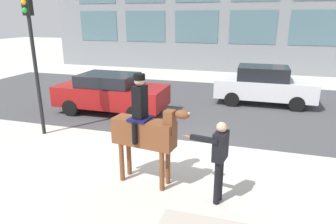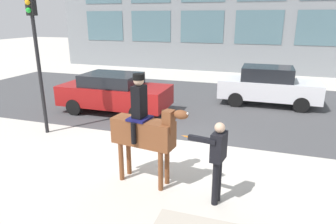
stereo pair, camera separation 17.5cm
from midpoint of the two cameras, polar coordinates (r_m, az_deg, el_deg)
ground_plane at (r=8.77m, az=-0.61°, el=-6.42°), size 80.00×80.00×0.00m
road_surface at (r=13.12m, az=5.51°, el=1.76°), size 24.92×8.50×0.01m
mounted_horse_lead at (r=6.46m, az=-5.17°, el=-3.34°), size 1.82×0.65×2.47m
pedestrian_bystander at (r=5.91m, az=8.85°, el=-8.30°), size 0.88×0.44×1.71m
street_car_near_lane at (r=11.80m, az=-11.21°, el=3.64°), size 4.22×1.89×1.51m
street_car_far_lane at (r=13.38m, az=17.43°, el=4.93°), size 4.07×1.80×1.61m
traffic_light at (r=9.87m, az=-25.00°, el=12.03°), size 0.24×0.29×4.33m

